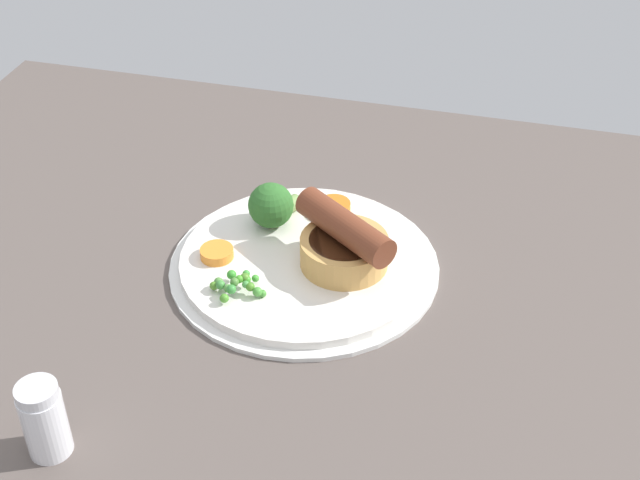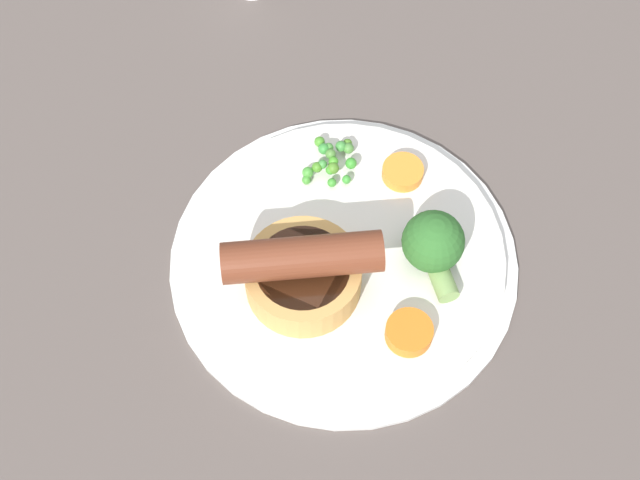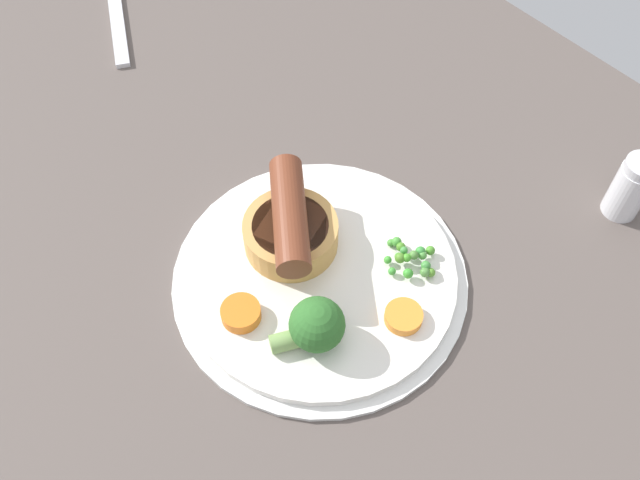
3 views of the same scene
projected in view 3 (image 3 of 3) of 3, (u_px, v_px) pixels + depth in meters
The scene contains 9 objects.
dining_table at pixel (329, 242), 69.96cm from camera, with size 110.00×80.00×3.00cm, color #564C47.
dinner_plate at pixel (320, 277), 65.30cm from camera, with size 27.11×27.11×1.40cm.
sausage_pudding at pixel (290, 228), 64.30cm from camera, with size 11.08×9.25×6.05cm.
pea_pile at pixel (411, 258), 64.40cm from camera, with size 5.52×4.93×1.73cm.
broccoli_floret_near at pixel (315, 326), 58.98cm from camera, with size 4.88×6.41×4.76cm.
carrot_slice_0 at pixel (241, 313), 61.49cm from camera, with size 3.49×3.49×1.29cm, color orange.
carrot_slice_4 at pixel (404, 317), 61.47cm from camera, with size 3.34×3.34×0.99cm, color orange.
fork at pixel (117, 16), 86.33cm from camera, with size 18.00×1.60×0.60cm, color silver.
salt_shaker at pixel (631, 187), 67.46cm from camera, with size 3.49×3.49×7.00cm.
Camera 3 is at (-28.86, 26.49, 59.47)cm, focal length 40.00 mm.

